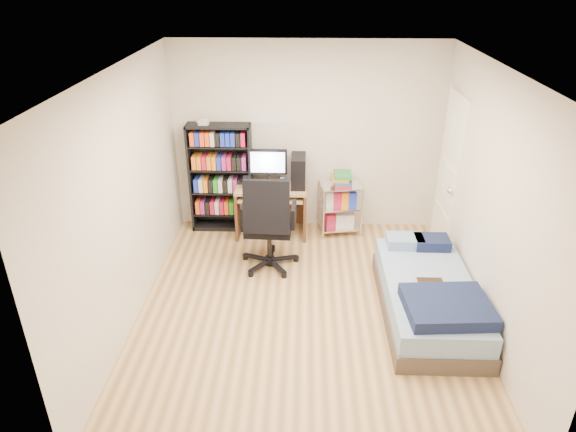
{
  "coord_description": "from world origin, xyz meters",
  "views": [
    {
      "loc": [
        -0.03,
        -4.47,
        3.33
      ],
      "look_at": [
        -0.19,
        0.4,
        0.9
      ],
      "focal_mm": 32.0,
      "sensor_mm": 36.0,
      "label": 1
    }
  ],
  "objects_px": {
    "office_chair": "(269,239)",
    "bed": "(429,296)",
    "media_shelf": "(221,177)",
    "computer_desk": "(279,190)"
  },
  "relations": [
    {
      "from": "computer_desk",
      "to": "bed",
      "type": "height_order",
      "value": "computer_desk"
    },
    {
      "from": "media_shelf",
      "to": "bed",
      "type": "distance_m",
      "value": 3.11
    },
    {
      "from": "office_chair",
      "to": "bed",
      "type": "xyz_separation_m",
      "value": [
        1.71,
        -0.88,
        -0.15
      ]
    },
    {
      "from": "computer_desk",
      "to": "office_chair",
      "type": "bearing_deg",
      "value": -94.53
    },
    {
      "from": "media_shelf",
      "to": "office_chair",
      "type": "xyz_separation_m",
      "value": [
        0.7,
        -1.01,
        -0.37
      ]
    },
    {
      "from": "media_shelf",
      "to": "computer_desk",
      "type": "height_order",
      "value": "media_shelf"
    },
    {
      "from": "media_shelf",
      "to": "office_chair",
      "type": "distance_m",
      "value": 1.29
    },
    {
      "from": "media_shelf",
      "to": "office_chair",
      "type": "bearing_deg",
      "value": -55.23
    },
    {
      "from": "office_chair",
      "to": "bed",
      "type": "bearing_deg",
      "value": -25.06
    },
    {
      "from": "media_shelf",
      "to": "computer_desk",
      "type": "xyz_separation_m",
      "value": [
        0.77,
        -0.11,
        -0.13
      ]
    }
  ]
}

